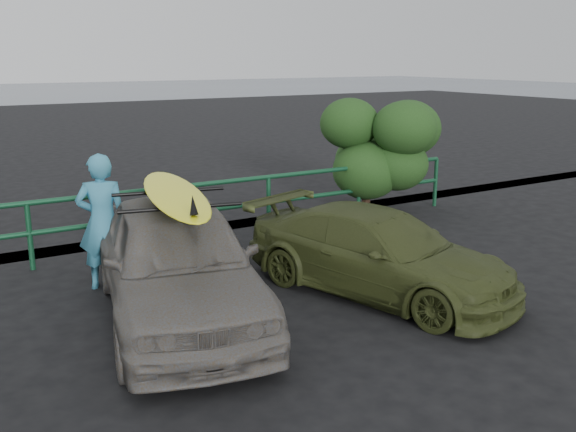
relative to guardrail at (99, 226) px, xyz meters
name	(u,v)px	position (x,y,z in m)	size (l,w,h in m)	color
ground	(253,403)	(0.00, -5.00, -0.52)	(80.00, 80.00, 0.00)	black
guardrail	(99,226)	(0.00, 0.00, 0.00)	(14.00, 0.08, 1.04)	#14482A
shrub_right	(344,157)	(5.00, 0.50, 0.61)	(3.20, 2.40, 2.27)	#224719
sedan	(177,261)	(0.17, -2.81, 0.20)	(1.70, 4.22, 1.44)	#68625C
olive_vehicle	(379,253)	(2.76, -3.37, 0.03)	(1.54, 3.79, 1.10)	#3D461F
man	(103,222)	(-0.27, -1.30, 0.40)	(0.67, 0.44, 1.84)	teal
roof_rack	(175,199)	(0.17, -2.81, 0.94)	(1.35, 0.94, 0.04)	black
surfboard	(174,194)	(0.17, -2.81, 1.01)	(0.61, 2.95, 0.09)	#FCFF1A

